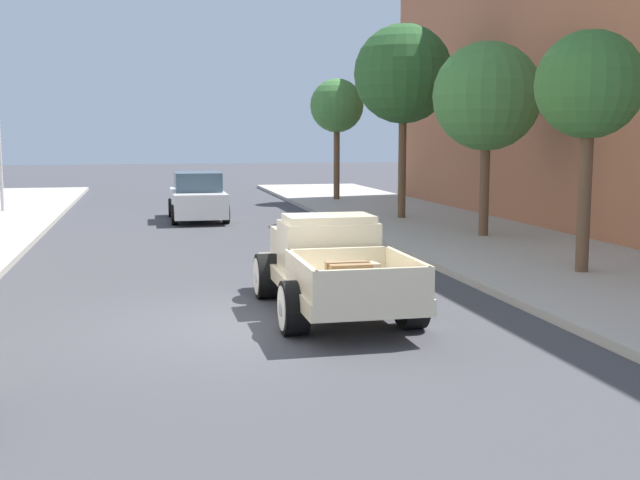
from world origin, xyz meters
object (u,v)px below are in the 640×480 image
flagpole (1,54)px  street_tree_farthest (337,107)px  car_background_white (198,198)px  street_tree_nearest (589,87)px  street_tree_third (403,74)px  hotrod_truck_cream (329,264)px  street_tree_second (487,97)px

flagpole → street_tree_farthest: bearing=11.2°
car_background_white → street_tree_farthest: bearing=43.4°
street_tree_nearest → street_tree_third: size_ratio=0.76×
hotrod_truck_cream → street_tree_farthest: street_tree_farthest is taller
car_background_white → street_tree_nearest: street_tree_nearest is taller
hotrod_truck_cream → flagpole: size_ratio=0.54×
street_tree_second → flagpole: bearing=143.0°
street_tree_farthest → hotrod_truck_cream: bearing=-103.9°
hotrod_truck_cream → flagpole: flagpole is taller
street_tree_third → street_tree_nearest: bearing=-88.8°
street_tree_nearest → street_tree_farthest: (-0.52, 18.97, 0.26)m
street_tree_second → street_tree_farthest: bearing=94.3°
street_tree_nearest → street_tree_third: bearing=91.2°
car_background_white → street_tree_farthest: 9.35m
street_tree_farthest → street_tree_nearest: bearing=-88.4°
street_tree_second → street_tree_nearest: bearing=-94.6°
street_tree_nearest → hotrod_truck_cream: bearing=-163.6°
street_tree_third → flagpole: bearing=157.6°
car_background_white → street_tree_nearest: bearing=-62.1°
street_tree_second → street_tree_third: size_ratio=0.83×
car_background_white → street_tree_second: size_ratio=0.82×
car_background_white → flagpole: flagpole is taller
hotrod_truck_cream → street_tree_third: bearing=66.7°
street_tree_second → street_tree_third: bearing=97.9°
street_tree_third → street_tree_farthest: 8.07m
street_tree_nearest → car_background_white: bearing=117.9°
hotrod_truck_cream → street_tree_second: street_tree_second is taller
flagpole → street_tree_second: bearing=-37.0°
car_background_white → street_tree_second: bearing=-44.0°
hotrod_truck_cream → flagpole: bearing=113.5°
flagpole → hotrod_truck_cream: bearing=-66.5°
hotrod_truck_cream → street_tree_farthest: 21.52m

